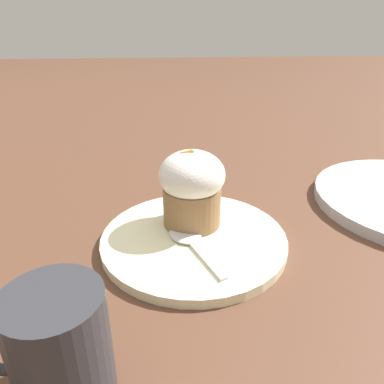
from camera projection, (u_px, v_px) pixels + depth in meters
ground_plane at (194, 244)px, 0.48m from camera, size 4.00×4.00×0.00m
dessert_plate at (194, 240)px, 0.48m from camera, size 0.23×0.23×0.01m
carrot_cake at (192, 188)px, 0.48m from camera, size 0.08×0.08×0.10m
spoon at (189, 238)px, 0.46m from camera, size 0.07×0.12×0.01m
coffee_cup at (58, 347)px, 0.27m from camera, size 0.10×0.07×0.10m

